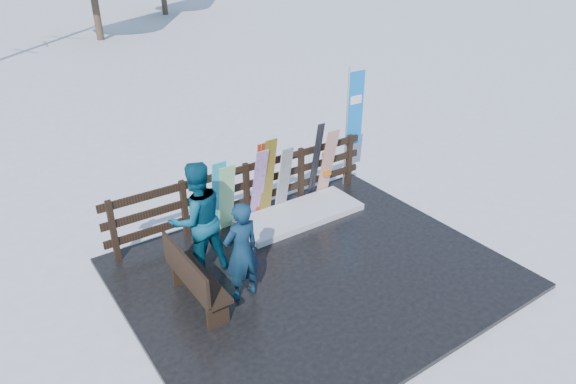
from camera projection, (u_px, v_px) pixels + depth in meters
ground at (315, 275)px, 8.63m from camera, size 700.00×700.00×0.00m
deck at (315, 273)px, 8.61m from camera, size 6.00×5.00×0.08m
fence at (247, 187)px, 9.89m from camera, size 5.60×0.10×1.15m
snow_patch at (299, 214)px, 10.15m from camera, size 2.54×1.00×0.12m
bench at (193, 277)px, 7.59m from camera, size 0.41×1.50×0.97m
snowboard_0 at (219, 198)px, 9.34m from camera, size 0.27×0.26×1.48m
snowboard_1 at (226, 198)px, 9.44m from camera, size 0.32×0.25×1.36m
snowboard_2 at (268, 178)px, 9.83m from camera, size 0.25×0.33×1.68m
snowboard_3 at (259, 185)px, 9.76m from camera, size 0.25×0.40×1.52m
snowboard_4 at (284, 180)px, 10.08m from camera, size 0.26×0.31×1.41m
snowboard_5 at (327, 163)px, 10.59m from camera, size 0.29×0.37×1.55m
ski_pair_a at (260, 181)px, 9.83m from camera, size 0.16×0.19×1.58m
ski_pair_b at (316, 161)px, 10.48m from camera, size 0.17×0.33×1.71m
rental_flag at (353, 114)px, 10.84m from camera, size 0.45×0.04×2.60m
person_front at (241, 252)px, 7.65m from camera, size 0.63×0.44×1.64m
person_back at (197, 219)px, 8.18m from camera, size 0.95×0.74×1.96m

